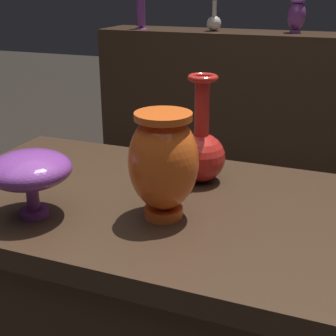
% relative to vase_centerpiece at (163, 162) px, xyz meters
% --- Properties ---
extents(display_plinth, '(1.20, 0.64, 0.80)m').
position_rel_vase_centerpiece_xyz_m(display_plinth, '(-0.01, 0.08, -0.52)').
color(display_plinth, '#382619').
rests_on(display_plinth, ground_plane).
extents(back_display_shelf, '(2.60, 0.40, 0.99)m').
position_rel_vase_centerpiece_xyz_m(back_display_shelf, '(-0.01, 2.28, -0.43)').
color(back_display_shelf, '#382619').
rests_on(back_display_shelf, ground_plane).
extents(vase_centerpiece, '(0.15, 0.15, 0.24)m').
position_rel_vase_centerpiece_xyz_m(vase_centerpiece, '(0.00, 0.00, 0.00)').
color(vase_centerpiece, '#E55B1E').
rests_on(vase_centerpiece, display_plinth).
extents(vase_tall_behind, '(0.18, 0.18, 0.15)m').
position_rel_vase_centerpiece_xyz_m(vase_tall_behind, '(-0.27, -0.10, -0.02)').
color(vase_tall_behind, '#7A388E').
rests_on(vase_tall_behind, display_plinth).
extents(vase_left_accent, '(0.13, 0.13, 0.28)m').
position_rel_vase_centerpiece_xyz_m(vase_left_accent, '(0.02, 0.22, -0.05)').
color(vase_left_accent, red).
rests_on(vase_left_accent, display_plinth).
extents(shelf_vase_left, '(0.10, 0.10, 0.21)m').
position_rel_vase_centerpiece_xyz_m(shelf_vase_left, '(-0.53, 2.25, 0.12)').
color(shelf_vase_left, silver).
rests_on(shelf_vase_left, back_display_shelf).
extents(shelf_vase_far_left, '(0.09, 0.09, 0.26)m').
position_rel_vase_centerpiece_xyz_m(shelf_vase_far_left, '(-1.05, 2.23, 0.18)').
color(shelf_vase_far_left, '#7A388E').
rests_on(shelf_vase_far_left, back_display_shelf).
extents(shelf_vase_center, '(0.11, 0.11, 0.19)m').
position_rel_vase_centerpiece_xyz_m(shelf_vase_center, '(-0.01, 2.32, 0.17)').
color(shelf_vase_center, '#7A388E').
rests_on(shelf_vase_center, back_display_shelf).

